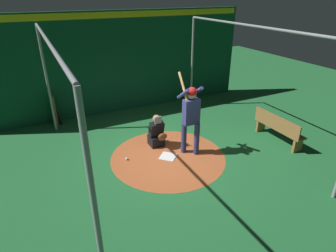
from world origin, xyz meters
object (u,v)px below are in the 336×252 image
object	(u,v)px
batter	(191,114)
baseball_0	(127,159)
home_plate	(168,156)
bat_rack	(55,110)
bench	(278,128)
catcher	(157,134)

from	to	relation	value
batter	baseball_0	world-z (taller)	batter
home_plate	bat_rack	bearing A→B (deg)	-146.27
home_plate	batter	bearing A→B (deg)	84.35
bench	baseball_0	bearing A→B (deg)	-102.42
bat_rack	bench	bearing A→B (deg)	53.49
batter	bat_rack	xyz separation A→B (m)	(-3.75, -3.11, -0.71)
home_plate	bench	xyz separation A→B (m)	(0.63, 3.37, 0.43)
catcher	batter	bearing A→B (deg)	40.03
batter	catcher	size ratio (longest dim) A/B	2.28
batter	baseball_0	xyz separation A→B (m)	(-0.41, -1.73, -1.16)
bench	batter	bearing A→B (deg)	-101.73
bat_rack	baseball_0	xyz separation A→B (m)	(3.33, 1.38, -0.45)
catcher	bat_rack	xyz separation A→B (m)	(-2.96, -2.45, 0.10)
catcher	baseball_0	world-z (taller)	catcher
batter	bat_rack	bearing A→B (deg)	-140.35
batter	baseball_0	bearing A→B (deg)	-103.51
home_plate	bench	size ratio (longest dim) A/B	0.25
catcher	baseball_0	bearing A→B (deg)	-70.90
catcher	bat_rack	size ratio (longest dim) A/B	0.94
home_plate	baseball_0	world-z (taller)	baseball_0
home_plate	bench	world-z (taller)	bench
home_plate	catcher	bearing A→B (deg)	-179.02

